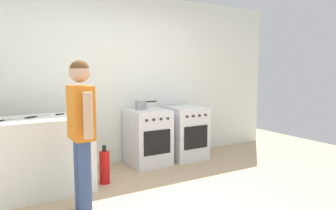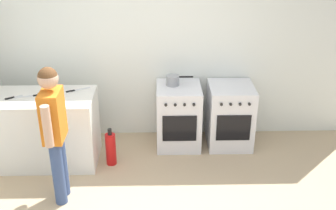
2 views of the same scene
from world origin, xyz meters
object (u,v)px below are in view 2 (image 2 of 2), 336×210
(pot, at_px, (173,80))
(knife_chef, at_px, (77,90))
(oven_right, at_px, (230,115))
(fire_extinguisher, at_px, (111,149))
(knife_paring, at_px, (12,98))
(knife_carving, at_px, (30,96))
(knife_utility, at_px, (47,93))
(oven_left, at_px, (178,116))
(person, at_px, (54,125))

(pot, xyz_separation_m, knife_chef, (-1.20, -0.26, -0.01))
(oven_right, xyz_separation_m, fire_extinguisher, (-1.56, -0.48, -0.21))
(knife_chef, bearing_deg, knife_paring, -163.60)
(oven_right, distance_m, knife_carving, 2.58)
(oven_right, bearing_deg, knife_utility, -172.97)
(oven_left, relative_size, pot, 2.39)
(pot, relative_size, knife_chef, 1.23)
(person, relative_size, fire_extinguisher, 3.12)
(fire_extinguisher, bearing_deg, person, -124.93)
(oven_right, bearing_deg, pot, 175.21)
(knife_paring, height_order, knife_chef, same)
(oven_left, xyz_separation_m, knife_utility, (-1.62, -0.29, 0.48))
(oven_right, bearing_deg, person, -150.35)
(oven_right, height_order, fire_extinguisher, oven_right)
(oven_right, height_order, knife_paring, knife_paring)
(oven_right, distance_m, knife_paring, 2.77)
(knife_utility, relative_size, person, 0.16)
(knife_chef, bearing_deg, person, -94.26)
(knife_utility, bearing_deg, fire_extinguisher, -14.32)
(knife_carving, relative_size, fire_extinguisher, 0.66)
(knife_carving, bearing_deg, knife_utility, 24.76)
(oven_left, xyz_separation_m, fire_extinguisher, (-0.87, -0.48, -0.21))
(oven_right, relative_size, pot, 2.39)
(oven_right, relative_size, knife_carving, 2.59)
(pot, height_order, fire_extinguisher, pot)
(oven_right, bearing_deg, knife_carving, -171.52)
(knife_utility, relative_size, knife_chef, 0.87)
(knife_chef, bearing_deg, oven_right, 5.72)
(knife_utility, height_order, fire_extinguisher, knife_utility)
(pot, height_order, person, person)
(pot, xyz_separation_m, knife_carving, (-1.74, -0.44, -0.01))
(knife_chef, distance_m, knife_carving, 0.57)
(knife_paring, height_order, knife_carving, same)
(knife_carving, xyz_separation_m, person, (0.47, -0.79, 0.01))
(oven_left, distance_m, person, 1.84)
(oven_right, relative_size, knife_utility, 3.39)
(oven_left, height_order, fire_extinguisher, oven_left)
(person, bearing_deg, knife_carving, 120.81)
(oven_left, height_order, pot, pot)
(knife_utility, relative_size, knife_carving, 0.77)
(oven_left, distance_m, knife_paring, 2.11)
(knife_carving, bearing_deg, oven_left, 11.64)
(oven_right, height_order, person, person)
(oven_right, distance_m, knife_utility, 2.38)
(knife_utility, distance_m, person, 0.92)
(knife_chef, bearing_deg, pot, 12.30)
(knife_chef, relative_size, knife_carving, 0.88)
(knife_paring, relative_size, person, 0.12)
(knife_carving, bearing_deg, person, -59.19)
(oven_right, relative_size, fire_extinguisher, 1.70)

